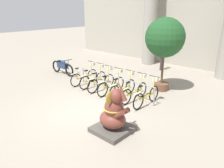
# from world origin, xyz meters

# --- Properties ---
(ground_plane) EXTENTS (60.00, 60.00, 0.00)m
(ground_plane) POSITION_xyz_m (0.00, 0.00, 0.00)
(ground_plane) COLOR gray
(building_facade) EXTENTS (20.00, 0.20, 6.00)m
(building_facade) POSITION_xyz_m (0.00, 8.60, 3.00)
(building_facade) COLOR #A39E8E
(building_facade) RESTS_ON ground_plane
(column_left) EXTENTS (1.06, 1.06, 5.16)m
(column_left) POSITION_xyz_m (-2.44, 7.60, 2.62)
(column_left) COLOR gray
(column_left) RESTS_ON ground_plane
(bike_rack) EXTENTS (4.33, 0.05, 0.77)m
(bike_rack) POSITION_xyz_m (-0.51, 1.95, 0.62)
(bike_rack) COLOR gray
(bike_rack) RESTS_ON ground_plane
(bicycle_0) EXTENTS (0.48, 1.73, 1.09)m
(bicycle_0) POSITION_xyz_m (-2.38, 1.85, 0.41)
(bicycle_0) COLOR black
(bicycle_0) RESTS_ON ground_plane
(bicycle_1) EXTENTS (0.48, 1.73, 1.09)m
(bicycle_1) POSITION_xyz_m (-1.75, 1.88, 0.41)
(bicycle_1) COLOR black
(bicycle_1) RESTS_ON ground_plane
(bicycle_2) EXTENTS (0.48, 1.73, 1.09)m
(bicycle_2) POSITION_xyz_m (-1.13, 1.81, 0.41)
(bicycle_2) COLOR black
(bicycle_2) RESTS_ON ground_plane
(bicycle_3) EXTENTS (0.48, 1.73, 1.09)m
(bicycle_3) POSITION_xyz_m (-0.51, 1.81, 0.41)
(bicycle_3) COLOR black
(bicycle_3) RESTS_ON ground_plane
(bicycle_4) EXTENTS (0.48, 1.73, 1.09)m
(bicycle_4) POSITION_xyz_m (0.11, 1.86, 0.41)
(bicycle_4) COLOR black
(bicycle_4) RESTS_ON ground_plane
(bicycle_5) EXTENTS (0.48, 1.73, 1.09)m
(bicycle_5) POSITION_xyz_m (0.74, 1.87, 0.41)
(bicycle_5) COLOR black
(bicycle_5) RESTS_ON ground_plane
(bicycle_6) EXTENTS (0.48, 1.73, 1.09)m
(bicycle_6) POSITION_xyz_m (1.36, 1.83, 0.41)
(bicycle_6) COLOR black
(bicycle_6) RESTS_ON ground_plane
(elephant_statue) EXTENTS (1.10, 1.10, 1.69)m
(elephant_statue) POSITION_xyz_m (1.73, -0.53, 0.57)
(elephant_statue) COLOR #4C4742
(elephant_statue) RESTS_ON ground_plane
(motorcycle) EXTENTS (1.97, 0.55, 0.94)m
(motorcycle) POSITION_xyz_m (-4.62, 2.10, 0.46)
(motorcycle) COLOR black
(motorcycle) RESTS_ON ground_plane
(person_pedestrian) EXTENTS (0.23, 0.47, 1.75)m
(person_pedestrian) POSITION_xyz_m (-0.88, 6.73, 1.06)
(person_pedestrian) COLOR #383342
(person_pedestrian) RESTS_ON ground_plane
(potted_tree) EXTENTS (1.74, 1.74, 3.29)m
(potted_tree) POSITION_xyz_m (0.88, 3.73, 2.35)
(potted_tree) COLOR brown
(potted_tree) RESTS_ON ground_plane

